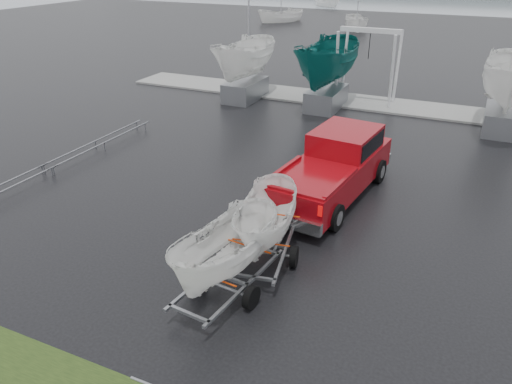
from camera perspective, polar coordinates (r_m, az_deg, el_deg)
name	(u,v)px	position (r m, az deg, el deg)	size (l,w,h in m)	color
ground_plane	(283,197)	(17.68, 3.09, -0.56)	(120.00, 120.00, 0.00)	black
dock	(368,103)	(29.40, 12.70, 9.89)	(30.00, 3.00, 0.12)	gray
pickup_truck	(336,164)	(17.71, 9.09, 3.20)	(2.95, 6.71, 2.16)	maroon
trailer_hitched	(226,208)	(11.68, -3.43, -1.86)	(1.84, 3.71, 4.48)	gray
trailer_parked	(268,182)	(13.11, 1.36, 1.19)	(1.89, 3.76, 4.39)	gray
boat_hoist	(368,56)	(28.86, 12.73, 14.96)	(3.30, 2.18, 4.12)	silver
keelboat_0	(245,33)	(28.92, -1.27, 17.70)	(2.35, 3.20, 10.52)	gray
keelboat_1	(331,30)	(27.31, 8.52, 17.86)	(2.61, 3.20, 8.05)	gray
mast_rack_0	(100,142)	(22.84, -17.44, 5.49)	(0.56, 6.50, 0.06)	gray
moored_boat_0	(281,22)	(63.72, 2.84, 18.86)	(3.37, 3.38, 11.17)	white
moored_boat_1	(356,29)	(58.43, 11.35, 17.77)	(3.05, 3.09, 11.16)	white
moored_boat_4	(325,6)	(82.90, 7.90, 20.31)	(3.42, 3.42, 11.18)	white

